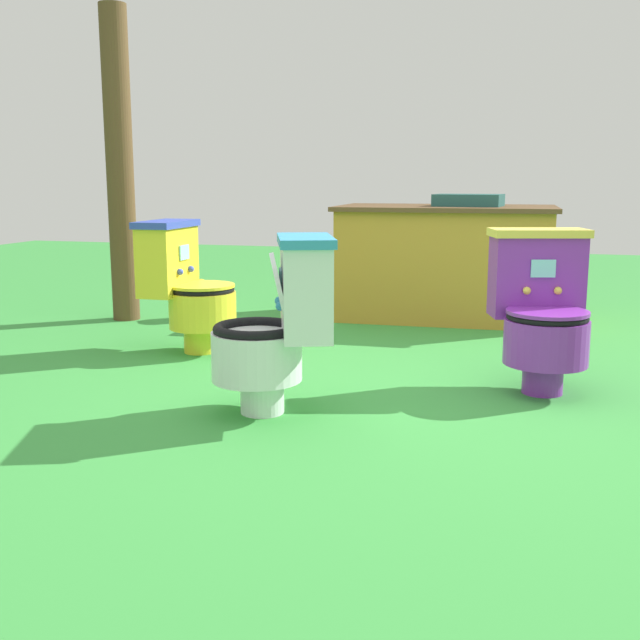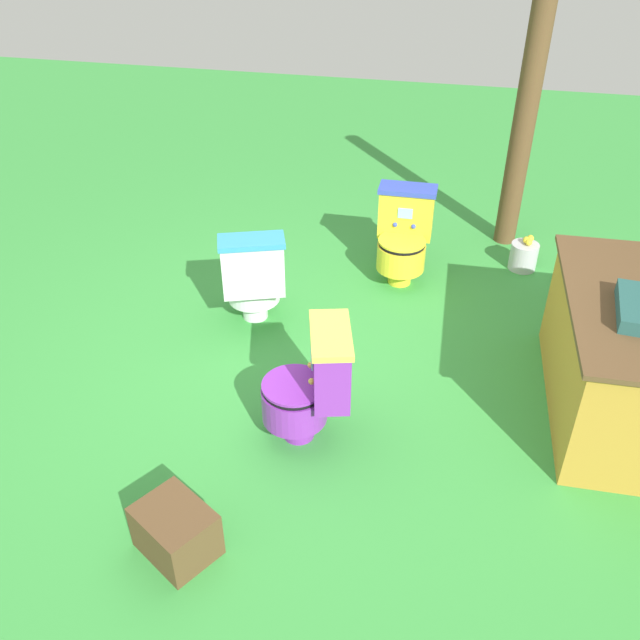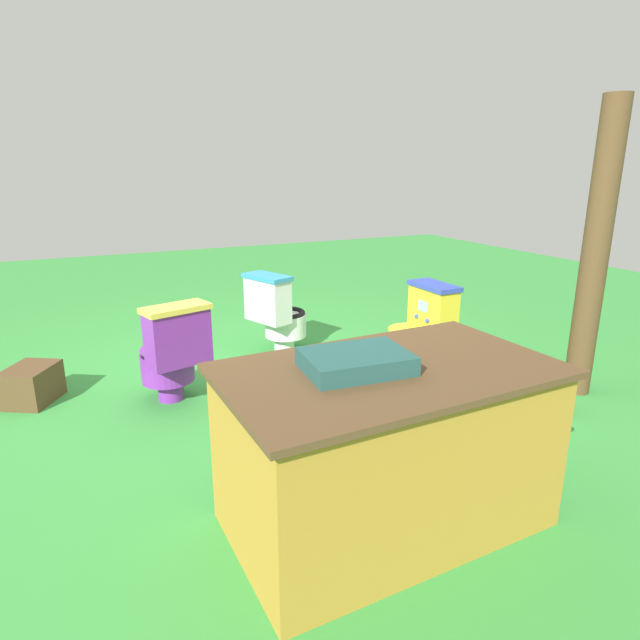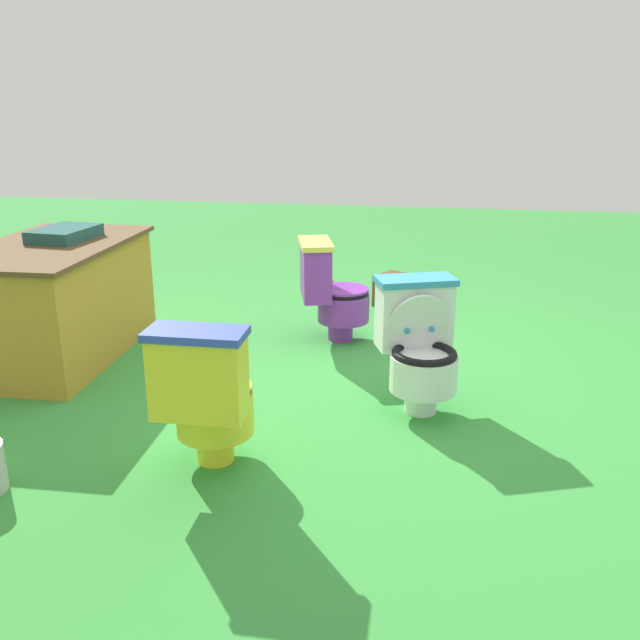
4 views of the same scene
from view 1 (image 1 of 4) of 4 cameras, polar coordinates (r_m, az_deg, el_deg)
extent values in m
plane|color=green|center=(3.52, 6.65, -5.23)|extent=(14.00, 14.00, 0.00)
cylinder|color=white|center=(3.16, -4.34, -5.68)|extent=(0.23, 0.23, 0.14)
cylinder|color=white|center=(3.12, -4.75, -2.69)|extent=(0.47, 0.47, 0.20)
torus|color=black|center=(3.10, -4.78, -0.67)|extent=(0.45, 0.45, 0.04)
cylinder|color=#338CBF|center=(3.11, -4.77, -1.61)|extent=(0.31, 0.31, 0.01)
cube|color=white|center=(3.08, -1.10, 2.18)|extent=(0.32, 0.45, 0.37)
cube|color=#338CBF|center=(3.05, -1.11, 5.96)|extent=(0.35, 0.48, 0.04)
cube|color=#8CE0E5|center=(3.06, -2.99, 3.08)|extent=(0.05, 0.11, 0.08)
cylinder|color=white|center=(3.07, -2.96, 1.88)|extent=(0.21, 0.36, 0.35)
sphere|color=#338CBF|center=(3.01, -3.00, 1.02)|extent=(0.04, 0.04, 0.04)
sphere|color=#338CBF|center=(3.15, -3.08, 1.44)|extent=(0.04, 0.04, 0.04)
cylinder|color=yellow|center=(4.29, -8.95, -1.47)|extent=(0.18, 0.18, 0.14)
cylinder|color=yellow|center=(4.25, -8.77, 0.76)|extent=(0.37, 0.37, 0.20)
torus|color=black|center=(4.23, -8.81, 2.26)|extent=(0.36, 0.36, 0.04)
cylinder|color=#3347B2|center=(4.24, -8.79, 1.56)|extent=(0.24, 0.24, 0.01)
cube|color=yellow|center=(4.30, -11.32, 4.36)|extent=(0.19, 0.41, 0.37)
cube|color=#3347B2|center=(4.28, -11.42, 7.06)|extent=(0.22, 0.44, 0.04)
cube|color=#8CE0E5|center=(4.25, -10.12, 5.01)|extent=(0.01, 0.11, 0.08)
cylinder|color=yellow|center=(4.23, -8.82, 2.55)|extent=(0.36, 0.36, 0.02)
sphere|color=#3347B2|center=(4.32, -9.64, 3.78)|extent=(0.04, 0.04, 0.04)
sphere|color=#3347B2|center=(4.19, -10.43, 3.55)|extent=(0.04, 0.04, 0.04)
cylinder|color=purple|center=(3.58, 16.32, -4.18)|extent=(0.22, 0.22, 0.14)
cylinder|color=purple|center=(3.52, 16.55, -1.58)|extent=(0.45, 0.45, 0.20)
torus|color=black|center=(3.50, 16.64, 0.22)|extent=(0.43, 0.43, 0.04)
cylinder|color=#EACC4C|center=(3.51, 16.60, -0.62)|extent=(0.29, 0.29, 0.01)
cube|color=purple|center=(3.67, 15.89, 3.13)|extent=(0.45, 0.29, 0.37)
cube|color=#EACC4C|center=(3.65, 16.05, 6.30)|extent=(0.48, 0.32, 0.04)
cube|color=#8CE0E5|center=(3.56, 16.37, 3.72)|extent=(0.11, 0.04, 0.08)
cylinder|color=purple|center=(3.49, 16.66, 0.57)|extent=(0.44, 0.44, 0.02)
sphere|color=#EACC4C|center=(3.59, 17.38, 2.10)|extent=(0.04, 0.04, 0.04)
sphere|color=#EACC4C|center=(3.55, 15.22, 2.13)|extent=(0.04, 0.04, 0.04)
cube|color=#B7842D|center=(5.35, 9.32, 4.14)|extent=(1.42, 0.84, 0.74)
cube|color=brown|center=(5.32, 9.44, 8.27)|extent=(1.48, 0.90, 0.03)
cube|color=#23514C|center=(5.27, 11.06, 8.79)|extent=(0.47, 0.36, 0.08)
cylinder|color=brown|center=(5.33, -14.75, 11.02)|extent=(0.18, 0.18, 2.06)
cylinder|color=#B7B7BF|center=(5.30, -9.09, 1.26)|extent=(0.22, 0.22, 0.22)
ellipsoid|color=yellow|center=(5.29, -9.27, 2.76)|extent=(0.07, 0.05, 0.05)
ellipsoid|color=yellow|center=(5.29, -8.87, 2.78)|extent=(0.07, 0.05, 0.05)
ellipsoid|color=yellow|center=(5.33, -9.48, 2.82)|extent=(0.07, 0.05, 0.05)
camera|label=2|loc=(5.40, 52.93, 26.31)|focal=38.01mm
camera|label=3|loc=(7.15, 21.25, 15.05)|focal=29.83mm
camera|label=4|loc=(5.42, -44.34, 15.28)|focal=38.53mm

